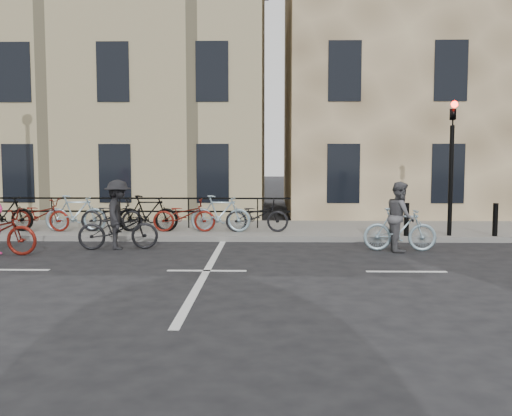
{
  "coord_description": "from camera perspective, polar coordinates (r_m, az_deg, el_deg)",
  "views": [
    {
      "loc": [
        1.26,
        -11.29,
        2.26
      ],
      "look_at": [
        0.94,
        2.01,
        1.1
      ],
      "focal_mm": 40.0,
      "sensor_mm": 36.0,
      "label": 1
    }
  ],
  "objects": [
    {
      "name": "ground",
      "position": [
        11.58,
        -4.95,
        -6.29
      ],
      "size": [
        120.0,
        120.0,
        0.0
      ],
      "primitive_type": "plane",
      "color": "black",
      "rests_on": "ground"
    },
    {
      "name": "sidewalk",
      "position": [
        18.2,
        -15.46,
        -2.09
      ],
      "size": [
        46.0,
        4.0,
        0.15
      ],
      "primitive_type": "cube",
      "color": "slate",
      "rests_on": "ground"
    },
    {
      "name": "building_east",
      "position": [
        25.78,
        19.36,
        13.39
      ],
      "size": [
        14.0,
        10.0,
        12.0
      ],
      "primitive_type": "cube",
      "color": "#887252",
      "rests_on": "sidewalk"
    },
    {
      "name": "building_west",
      "position": [
        26.52,
        -21.82,
        10.89
      ],
      "size": [
        20.0,
        10.0,
        10.0
      ],
      "primitive_type": "cube",
      "color": "tan",
      "rests_on": "sidewalk"
    },
    {
      "name": "traffic_light",
      "position": [
        16.39,
        18.99,
        5.39
      ],
      "size": [
        0.18,
        0.3,
        3.9
      ],
      "color": "black",
      "rests_on": "sidewalk"
    },
    {
      "name": "bollard_east",
      "position": [
        16.07,
        14.82,
        -1.11
      ],
      "size": [
        0.14,
        0.14,
        0.9
      ],
      "primitive_type": "cylinder",
      "color": "black",
      "rests_on": "sidewalk"
    },
    {
      "name": "bollard_west",
      "position": [
        16.79,
        22.81,
        -1.08
      ],
      "size": [
        0.14,
        0.14,
        0.9
      ],
      "primitive_type": "cylinder",
      "color": "black",
      "rests_on": "sidewalk"
    },
    {
      "name": "parked_bikes",
      "position": [
        17.03,
        -14.18,
        -0.61
      ],
      "size": [
        10.4,
        1.23,
        1.05
      ],
      "color": "black",
      "rests_on": "sidewalk"
    },
    {
      "name": "cyclist_grey",
      "position": [
        14.32,
        14.21,
        -1.47
      ],
      "size": [
        1.79,
        0.86,
        1.7
      ],
      "rotation": [
        0.0,
        0.0,
        1.51
      ],
      "color": "#8DABB9",
      "rests_on": "ground"
    },
    {
      "name": "cyclist_dark",
      "position": [
        14.56,
        -13.62,
        -1.37
      ],
      "size": [
        2.03,
        1.21,
        1.74
      ],
      "rotation": [
        0.0,
        0.0,
        1.73
      ],
      "color": "black",
      "rests_on": "ground"
    }
  ]
}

